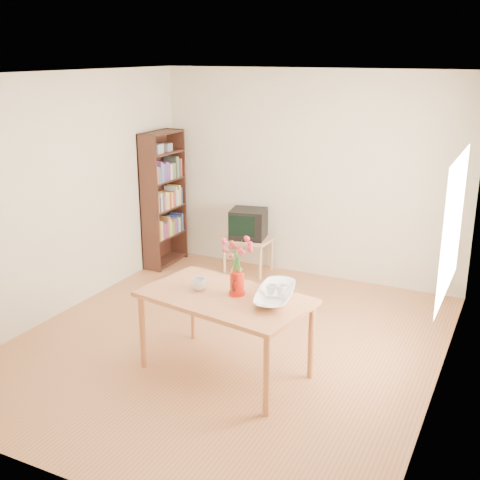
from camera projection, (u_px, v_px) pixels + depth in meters
The scene contains 11 objects.
room at pixel (229, 218), 5.60m from camera, with size 4.50×4.50×4.50m.
table at pixel (225, 304), 5.27m from camera, with size 1.58×1.06×0.75m.
tv_stand at pixel (248, 243), 7.86m from camera, with size 0.60×0.45×0.46m.
bookshelf at pixel (164, 204), 8.02m from camera, with size 0.28×0.70×1.80m.
pitcher at pixel (237, 284), 5.24m from camera, with size 0.14×0.22×0.22m.
flowers at pixel (237, 254), 5.16m from camera, with size 0.24×0.24×0.35m, color #F23851, non-canonical shape.
mug at pixel (199, 284), 5.36m from camera, with size 0.14×0.14×0.11m, color white.
bowl at pixel (275, 275), 5.12m from camera, with size 0.46×0.46×0.43m, color white.
teacup_a at pixel (271, 279), 5.15m from camera, with size 0.07×0.07×0.07m, color white.
teacup_b at pixel (281, 279), 5.13m from camera, with size 0.08×0.08×0.07m, color white.
television at pixel (249, 223), 7.79m from camera, with size 0.51×0.49×0.38m.
Camera 1 is at (2.51, -4.80, 2.79)m, focal length 45.00 mm.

